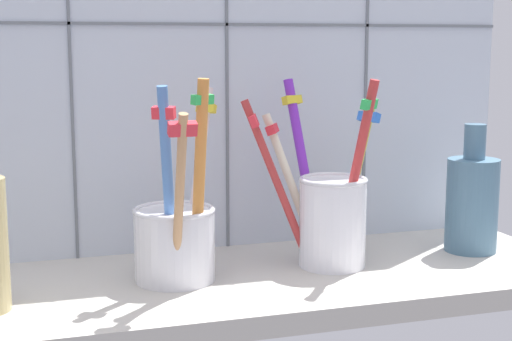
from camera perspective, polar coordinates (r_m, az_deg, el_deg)
name	(u,v)px	position (r cm, az deg, el deg)	size (l,w,h in cm)	color
counter_slab	(258,285)	(74.62, 0.16, -8.42)	(64.00, 22.00, 2.00)	#BCB7AD
tile_wall_back	(224,56)	(82.56, -2.37, 8.47)	(64.00, 2.20, 45.00)	silver
toothbrush_cup_left	(176,234)	(71.68, -5.91, -4.70)	(9.08, 13.10, 18.86)	silver
toothbrush_cup_right	(330,213)	(76.42, 5.50, -3.13)	(15.28, 11.05, 18.58)	white
ceramic_vase	(472,201)	(84.45, 15.67, -2.22)	(5.43, 5.43, 13.53)	slate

